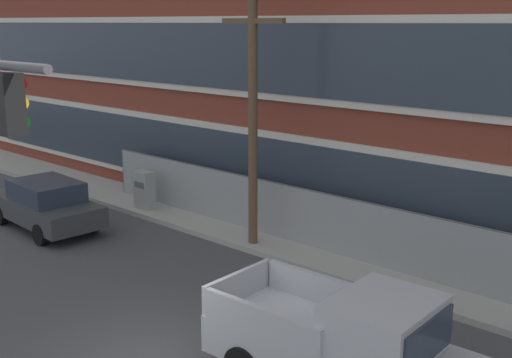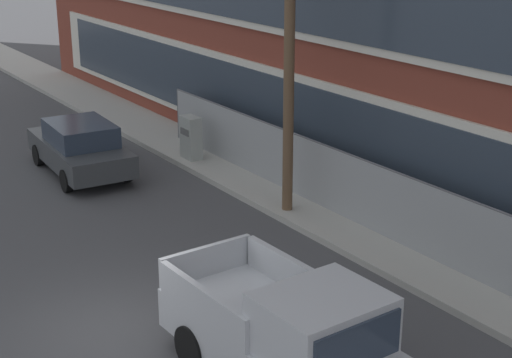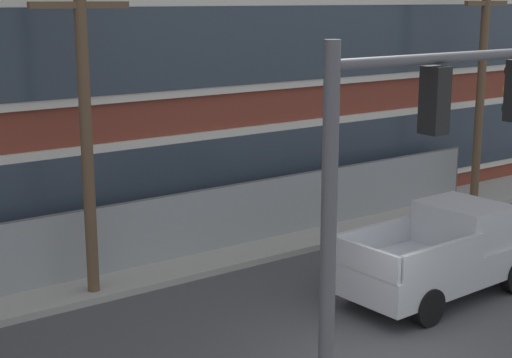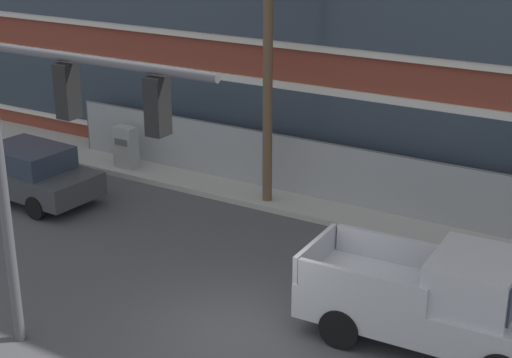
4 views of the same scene
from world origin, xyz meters
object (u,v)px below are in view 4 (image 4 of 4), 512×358
sedan_dark_grey (27,172)px  electrical_cabinet (126,150)px  utility_pole_near_corner (268,53)px  pickup_truck_silver (440,302)px  traffic_signal_mast (52,142)px

sedan_dark_grey → electrical_cabinet: size_ratio=3.12×
utility_pole_near_corner → sedan_dark_grey: bearing=-153.0°
utility_pole_near_corner → pickup_truck_silver: bearing=-34.9°
traffic_signal_mast → pickup_truck_silver: 7.63m
pickup_truck_silver → sedan_dark_grey: 12.47m
sedan_dark_grey → utility_pole_near_corner: size_ratio=0.60×
electrical_cabinet → traffic_signal_mast: bearing=-55.5°
sedan_dark_grey → utility_pole_near_corner: utility_pole_near_corner is taller
pickup_truck_silver → sedan_dark_grey: (-12.39, 1.41, -0.15)m
electrical_cabinet → pickup_truck_silver: bearing=-21.7°
traffic_signal_mast → pickup_truck_silver: size_ratio=1.17×
traffic_signal_mast → pickup_truck_silver: (5.63, 3.95, -3.29)m
electrical_cabinet → sedan_dark_grey: bearing=-106.3°
electrical_cabinet → utility_pole_near_corner: bearing=-1.0°
traffic_signal_mast → electrical_cabinet: bearing=124.5°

